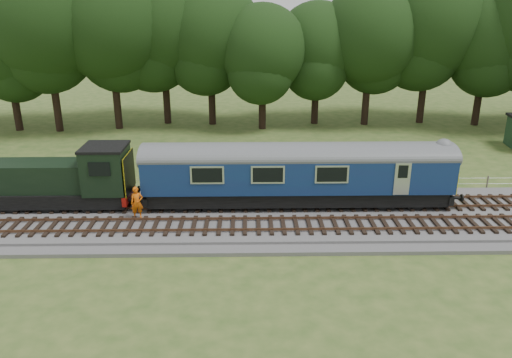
{
  "coord_description": "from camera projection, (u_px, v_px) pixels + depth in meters",
  "views": [
    {
      "loc": [
        -1.93,
        -26.33,
        12.05
      ],
      "look_at": [
        -1.46,
        1.4,
        2.0
      ],
      "focal_mm": 35.0,
      "sensor_mm": 36.0,
      "label": 1
    }
  ],
  "objects": [
    {
      "name": "worker",
      "position": [
        137.0,
        203.0,
        27.92
      ],
      "size": [
        0.78,
        0.62,
        1.87
      ],
      "primitive_type": "imported",
      "rotation": [
        0.0,
        0.0,
        0.28
      ],
      "color": "#E65E0C",
      "rests_on": "ballast"
    },
    {
      "name": "ground",
      "position": [
        282.0,
        219.0,
        28.89
      ],
      "size": [
        120.0,
        120.0,
        0.0
      ],
      "primitive_type": "plane",
      "color": "#36561F",
      "rests_on": "ground"
    },
    {
      "name": "dmu_railcar",
      "position": [
        298.0,
        169.0,
        29.33
      ],
      "size": [
        18.05,
        2.86,
        3.88
      ],
      "color": "black",
      "rests_on": "ground"
    },
    {
      "name": "ballast",
      "position": [
        282.0,
        217.0,
        28.83
      ],
      "size": [
        70.0,
        7.0,
        0.35
      ],
      "primitive_type": "cube",
      "color": "#4C4C4F",
      "rests_on": "ground"
    },
    {
      "name": "track_north",
      "position": [
        280.0,
        204.0,
        30.06
      ],
      "size": [
        67.2,
        2.4,
        0.21
      ],
      "color": "black",
      "rests_on": "ballast"
    },
    {
      "name": "shunter_loco",
      "position": [
        61.0,
        181.0,
        29.32
      ],
      "size": [
        8.91,
        2.6,
        3.38
      ],
      "color": "black",
      "rests_on": "ground"
    },
    {
      "name": "track_south",
      "position": [
        284.0,
        225.0,
        27.24
      ],
      "size": [
        67.2,
        2.4,
        0.21
      ],
      "color": "black",
      "rests_on": "ballast"
    },
    {
      "name": "tree_line",
      "position": [
        267.0,
        127.0,
        49.57
      ],
      "size": [
        70.0,
        8.0,
        18.0
      ],
      "primitive_type": null,
      "color": "black",
      "rests_on": "ground"
    },
    {
      "name": "fence",
      "position": [
        277.0,
        191.0,
        33.12
      ],
      "size": [
        64.0,
        0.12,
        1.0
      ],
      "primitive_type": null,
      "color": "#6B6054",
      "rests_on": "ground"
    }
  ]
}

